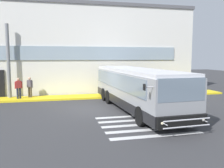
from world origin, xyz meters
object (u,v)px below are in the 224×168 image
at_px(passenger_by_doorway, 30,86).
at_px(passenger_near_column, 18,87).
at_px(entry_support_column, 8,61).
at_px(bus_main_foreground, 135,89).

bearing_deg(passenger_by_doorway, passenger_near_column, -154.12).
distance_m(entry_support_column, passenger_by_doorway, 2.63).
bearing_deg(passenger_near_column, passenger_by_doorway, 25.88).
bearing_deg(bus_main_foreground, passenger_near_column, 146.65).
bearing_deg(passenger_by_doorway, bus_main_foreground, -38.27).
relative_size(bus_main_foreground, passenger_near_column, 6.99).
bearing_deg(entry_support_column, passenger_near_column, -41.64).
distance_m(entry_support_column, passenger_near_column, 2.28).
distance_m(bus_main_foreground, passenger_near_column, 9.63).
xyz_separation_m(bus_main_foreground, passenger_near_column, (-8.04, 5.29, -0.22)).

